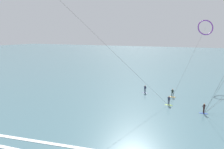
{
  "coord_description": "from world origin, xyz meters",
  "views": [
    {
      "loc": [
        11.31,
        -4.67,
        12.34
      ],
      "look_at": [
        0.0,
        21.21,
        6.7
      ],
      "focal_mm": 32.12,
      "sensor_mm": 36.0,
      "label": 1
    }
  ],
  "objects": [
    {
      "name": "surfer_amber",
      "position": [
        7.0,
        35.32,
        0.82
      ],
      "size": [
        1.4,
        0.6,
        1.7
      ],
      "rotation": [
        0.0,
        0.0,
        6.15
      ],
      "color": "orange",
      "rests_on": "ground"
    },
    {
      "name": "surfer_lime",
      "position": [
        7.01,
        30.24,
        0.82
      ],
      "size": [
        1.4,
        0.7,
        1.7
      ],
      "rotation": [
        0.0,
        0.0,
        4.22
      ],
      "color": "#8CC62D",
      "rests_on": "ground"
    },
    {
      "name": "wave_crest_far",
      "position": [
        -6.26,
        11.26,
        0.06
      ],
      "size": [
        17.78,
        3.09,
        0.12
      ],
      "primitive_type": "cube",
      "rotation": [
        0.0,
        0.0,
        0.15
      ],
      "color": "white",
      "rests_on": "ground"
    },
    {
      "name": "surfer_cobalt",
      "position": [
        12.64,
        28.47,
        0.82
      ],
      "size": [
        1.4,
        0.66,
        1.7
      ],
      "rotation": [
        0.0,
        0.0,
        1.9
      ],
      "color": "#2647B7",
      "rests_on": "ground"
    },
    {
      "name": "surfer_navy",
      "position": [
        1.25,
        35.96,
        0.82
      ],
      "size": [
        1.4,
        0.66,
        1.7
      ],
      "rotation": [
        0.0,
        0.0,
        5.9
      ],
      "color": "navy",
      "rests_on": "ground"
    },
    {
      "name": "sea_water",
      "position": [
        0.0,
        106.21,
        0.04
      ],
      "size": [
        400.0,
        200.0,
        0.08
      ],
      "primitive_type": "cube",
      "color": "#476B75",
      "rests_on": "ground"
    },
    {
      "name": "kite_violet",
      "position": [
        12.2,
        52.91,
        14.11
      ],
      "size": [
        7.33,
        19.06,
        16.11
      ],
      "rotation": [
        0.0,
        0.0,
        0.42
      ],
      "color": "purple",
      "rests_on": "ground"
    }
  ]
}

